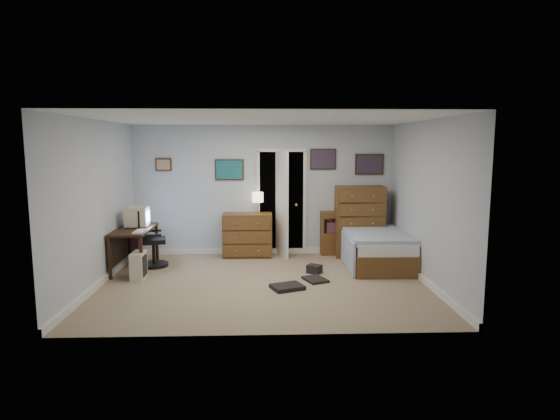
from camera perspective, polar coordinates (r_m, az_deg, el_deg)
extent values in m
cube|color=gray|center=(7.34, -1.99, -8.95)|extent=(5.00, 4.00, 0.02)
cube|color=black|center=(8.31, -17.37, -2.28)|extent=(0.59, 1.25, 0.04)
cube|color=black|center=(7.90, -20.08, -5.58)|extent=(0.05, 0.05, 0.68)
cube|color=black|center=(7.77, -16.55, -5.65)|extent=(0.05, 0.05, 0.68)
cube|color=black|center=(9.00, -17.89, -3.87)|extent=(0.05, 0.05, 0.68)
cube|color=black|center=(8.88, -14.78, -3.90)|extent=(0.05, 0.05, 0.68)
cube|color=black|center=(8.44, -19.05, -4.38)|extent=(0.04, 1.15, 0.48)
cube|color=beige|center=(8.42, -17.03, -0.75)|extent=(0.37, 0.35, 0.33)
cube|color=#8CB2F2|center=(8.37, -15.79, -0.75)|extent=(0.01, 0.27, 0.21)
cube|color=beige|center=(8.45, -16.98, -1.91)|extent=(0.24, 0.24, 0.02)
cube|color=beige|center=(7.93, -16.79, -2.52)|extent=(0.15, 0.38, 0.02)
cube|color=beige|center=(7.84, -16.87, -6.48)|extent=(0.20, 0.40, 0.43)
cube|color=black|center=(7.82, -16.15, -6.49)|extent=(0.01, 0.29, 0.34)
cylinder|color=black|center=(8.58, -15.09, -6.46)|extent=(0.58, 0.58, 0.06)
cylinder|color=black|center=(8.53, -15.14, -5.10)|extent=(0.07, 0.07, 0.38)
cube|color=black|center=(8.49, -15.19, -3.61)|extent=(0.49, 0.49, 0.08)
cube|color=black|center=(8.44, -16.68, -1.71)|extent=(0.14, 0.38, 0.52)
cube|color=black|center=(8.24, -15.25, -3.02)|extent=(0.29, 0.11, 0.04)
cube|color=black|center=(8.69, -15.20, -2.46)|extent=(0.29, 0.11, 0.04)
cube|color=maroon|center=(8.86, -17.22, -3.89)|extent=(0.15, 0.15, 0.72)
cube|color=brown|center=(8.97, -3.98, -3.05)|extent=(0.93, 0.47, 0.83)
cylinder|color=gold|center=(8.89, -2.72, -0.36)|extent=(0.12, 0.12, 0.02)
cylinder|color=gold|center=(8.87, -2.72, 0.44)|extent=(0.02, 0.02, 0.25)
cylinder|color=beige|center=(8.85, -2.73, 1.57)|extent=(0.21, 0.21, 0.19)
cube|color=black|center=(9.40, 0.11, 1.09)|extent=(0.90, 0.60, 2.00)
cube|color=white|center=(9.06, -2.66, 0.82)|extent=(0.06, 0.05, 2.00)
cube|color=white|center=(9.10, 3.02, 0.85)|extent=(0.06, 0.05, 2.00)
cube|color=white|center=(9.00, 0.19, 7.30)|extent=(0.96, 0.05, 0.06)
cube|color=white|center=(8.96, -0.07, 0.75)|extent=(0.31, 0.77, 2.00)
sphere|color=gold|center=(8.83, 1.98, 0.64)|extent=(0.06, 0.06, 0.06)
cube|color=brown|center=(9.08, 9.63, -1.36)|extent=(0.93, 0.57, 1.35)
cube|color=brown|center=(9.19, 7.91, -2.77)|extent=(0.95, 0.29, 0.85)
cube|color=black|center=(9.10, 8.03, -1.86)|extent=(0.87, 0.14, 0.28)
cube|color=maroon|center=(9.10, 8.02, -2.10)|extent=(0.76, 0.15, 0.21)
cube|color=brown|center=(8.62, 11.48, -5.25)|extent=(1.05, 2.05, 0.36)
cube|color=white|center=(8.56, 11.53, -3.49)|extent=(1.01, 2.01, 0.18)
cube|color=#5A78A7|center=(8.44, 11.70, -2.88)|extent=(1.11, 1.75, 0.10)
cube|color=#5A78A7|center=(8.40, 8.04, -4.77)|extent=(0.07, 1.73, 0.55)
cube|color=#83BAD1|center=(9.27, 10.53, -1.64)|extent=(0.57, 0.40, 0.13)
cube|color=#331E11|center=(9.21, -14.01, 5.40)|extent=(0.30, 0.03, 0.24)
cube|color=#9F6F57|center=(9.19, -14.03, 5.39)|extent=(0.25, 0.01, 0.19)
cube|color=#331E11|center=(9.04, -6.19, 4.91)|extent=(0.55, 0.03, 0.40)
cube|color=#0A304B|center=(9.02, -6.19, 4.90)|extent=(0.50, 0.01, 0.35)
cube|color=#331E11|center=(9.08, 5.27, 6.20)|extent=(0.50, 0.03, 0.40)
cube|color=black|center=(9.06, 5.28, 6.19)|extent=(0.45, 0.01, 0.35)
cube|color=#331E11|center=(9.24, 10.83, 5.50)|extent=(0.55, 0.03, 0.40)
cube|color=black|center=(9.22, 10.85, 5.49)|extent=(0.50, 0.01, 0.35)
cube|color=black|center=(7.87, 4.21, -7.19)|extent=(0.28, 0.27, 0.14)
cube|color=black|center=(7.04, 0.91, -9.36)|extent=(0.55, 0.49, 0.06)
cube|color=black|center=(7.46, 4.31, -8.44)|extent=(0.43, 0.48, 0.04)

